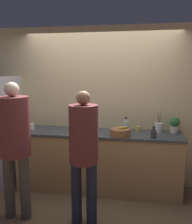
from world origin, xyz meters
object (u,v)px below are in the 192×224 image
Objects in this scene: bottle_dark at (154,133)px; cup_yellow at (138,129)px; potted_plant at (175,124)px; cup_white at (32,126)px; person_left at (14,137)px; fruit_bowl at (120,132)px; person_center at (84,147)px; utensil_crock at (159,127)px; bottle_green at (80,125)px; bottle_clear at (126,126)px.

bottle_dark is 2.02× the size of cup_yellow.
cup_yellow is 0.34× the size of potted_plant.
potted_plant reaches higher than cup_white.
person_left is 5.86× the size of fruit_bowl.
person_center is 1.27m from cup_yellow.
person_left is at bearing -147.49° from fruit_bowl.
potted_plant is at bearing 1.47° from utensil_crock.
potted_plant is at bearing 4.49° from cup_white.
potted_plant reaches higher than bottle_green.
person_center is 1.12m from bottle_dark.
bottle_green is 0.71× the size of potted_plant.
cup_yellow is (-0.22, 0.36, -0.02)m from bottle_dark.
cup_yellow is (0.19, 0.03, -0.05)m from bottle_clear.
utensil_crock is 1.41× the size of bottle_clear.
utensil_crock reaches higher than bottle_clear.
bottle_dark is (1.72, 0.75, -0.07)m from person_left.
utensil_crock reaches higher than potted_plant.
bottle_clear is 2.68× the size of cup_yellow.
cup_yellow is 0.56m from potted_plant.
fruit_bowl is at bearing -6.16° from cup_white.
person_left is 1.88m from cup_yellow.
bottle_dark is at bearing -5.97° from cup_white.
cup_yellow is at bearing -178.31° from utensil_crock.
bottle_dark is (0.47, -0.04, 0.01)m from fruit_bowl.
fruit_bowl is 0.30m from bottle_clear.
person_center is at bearing -74.44° from bottle_green.
fruit_bowl is at bearing 64.20° from person_center.
fruit_bowl is 1.76× the size of bottle_dark.
person_left reaches higher than bottle_clear.
bottle_clear is 1.33× the size of bottle_dark.
cup_white is (-1.52, -0.13, -0.04)m from bottle_clear.
cup_white is 2.27m from potted_plant.
bottle_green is 1.03× the size of bottle_dark.
bottle_clear is 0.20m from cup_yellow.
potted_plant is at bearing 22.55° from fruit_bowl.
cup_white is at bearing -168.63° from bottle_green.
bottle_green is (-0.74, 0.02, -0.02)m from bottle_clear.
bottle_green is (-1.25, -0.02, -0.01)m from utensil_crock.
person_center is 5.55× the size of fruit_bowl.
potted_plant is (1.18, 1.11, 0.09)m from person_center.
bottle_clear is 1.29× the size of bottle_green.
cup_yellow is (1.51, 1.12, -0.09)m from person_left.
bottle_green is at bearing 162.72° from bottle_dark.
utensil_crock is 2.04m from cup_white.
bottle_green is at bearing 11.37° from cup_white.
person_center is at bearing -112.39° from bottle_clear.
utensil_crock is (0.57, 0.33, 0.02)m from fruit_bowl.
person_left is 1.48m from fruit_bowl.
bottle_green is at bearing 155.20° from fruit_bowl.
bottle_green is (-0.30, 1.09, 0.02)m from person_center.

